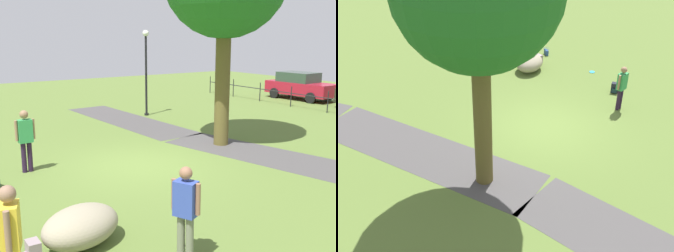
% 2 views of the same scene
% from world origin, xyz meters
% --- Properties ---
extents(ground_plane, '(48.00, 48.00, 0.00)m').
position_xyz_m(ground_plane, '(0.00, 0.00, 0.00)').
color(ground_plane, '#556D2F').
extents(footpath_segment_near, '(8.09, 2.41, 0.01)m').
position_xyz_m(footpath_segment_near, '(-6.01, 2.70, 0.00)').
color(footpath_segment_near, '#464342').
rests_on(footpath_segment_near, ground).
extents(footpath_segment_mid, '(8.24, 3.69, 0.01)m').
position_xyz_m(footpath_segment_mid, '(1.89, 3.78, 0.00)').
color(footpath_segment_mid, '#464342').
rests_on(footpath_segment_mid, ground).
extents(lamp_post, '(0.28, 0.28, 3.86)m').
position_xyz_m(lamp_post, '(-6.46, 4.00, 2.36)').
color(lamp_post, black).
rests_on(lamp_post, ground).
extents(lawn_boulder, '(1.47, 1.74, 0.69)m').
position_xyz_m(lawn_boulder, '(3.45, -3.23, 0.35)').
color(lawn_boulder, gray).
rests_on(lawn_boulder, ground).
extents(woman_with_handbag, '(0.49, 0.35, 1.73)m').
position_xyz_m(woman_with_handbag, '(4.57, -4.62, 1.00)').
color(woman_with_handbag, beige).
rests_on(woman_with_handbag, ground).
extents(man_near_boulder, '(0.24, 0.52, 1.69)m').
position_xyz_m(man_near_boulder, '(-1.16, -2.89, 0.98)').
color(man_near_boulder, '#26172F').
rests_on(man_near_boulder, ground).
extents(passerby_on_path, '(0.48, 0.37, 1.59)m').
position_xyz_m(passerby_on_path, '(4.87, -2.01, 0.92)').
color(passerby_on_path, slate).
rests_on(passerby_on_path, ground).
extents(parked_hatchback_blue, '(4.11, 1.89, 1.56)m').
position_xyz_m(parked_hatchback_blue, '(-5.85, 13.98, 0.81)').
color(parked_hatchback_blue, '#A4182B').
rests_on(parked_hatchback_blue, ground).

